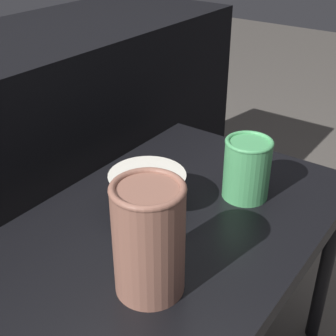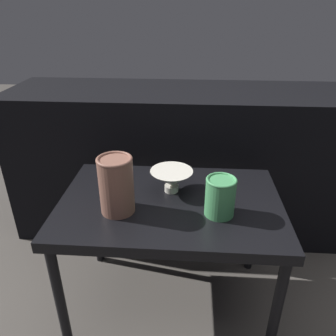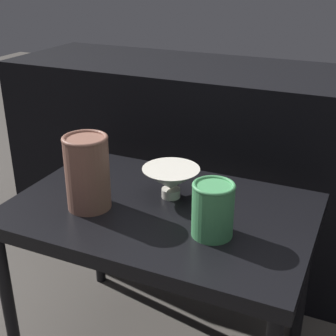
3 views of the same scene
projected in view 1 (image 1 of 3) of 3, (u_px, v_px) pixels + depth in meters
table at (173, 241)px, 0.99m from camera, size 0.82×0.54×0.53m
couch_backdrop at (0, 184)px, 1.34m from camera, size 1.73×0.50×0.78m
bowl at (148, 188)px, 0.97m from camera, size 0.16×0.16×0.09m
vase_textured_left at (149, 238)px, 0.75m from camera, size 0.12×0.12×0.20m
vase_colorful_right at (247, 168)px, 1.01m from camera, size 0.10×0.10×0.14m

